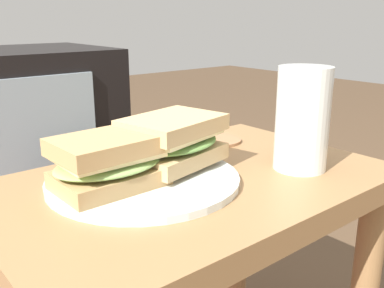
{
  "coord_description": "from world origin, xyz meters",
  "views": [
    {
      "loc": [
        -0.37,
        -0.44,
        0.68
      ],
      "look_at": [
        -0.0,
        0.0,
        0.51
      ],
      "focal_mm": 40.83,
      "sensor_mm": 36.0,
      "label": 1
    }
  ],
  "objects_px": {
    "sandwich_back": "(173,140)",
    "paper_bag": "(118,213)",
    "plate": "(144,179)",
    "beer_glass": "(302,120)",
    "sandwich_front": "(109,162)",
    "coaster": "(217,140)"
  },
  "relations": [
    {
      "from": "coaster",
      "to": "paper_bag",
      "type": "bearing_deg",
      "value": 88.37
    },
    {
      "from": "beer_glass",
      "to": "plate",
      "type": "bearing_deg",
      "value": 155.32
    },
    {
      "from": "plate",
      "to": "paper_bag",
      "type": "bearing_deg",
      "value": 64.86
    },
    {
      "from": "sandwich_front",
      "to": "sandwich_back",
      "type": "height_order",
      "value": "sandwich_back"
    },
    {
      "from": "coaster",
      "to": "beer_glass",
      "type": "bearing_deg",
      "value": -91.21
    },
    {
      "from": "plate",
      "to": "paper_bag",
      "type": "relative_size",
      "value": 0.76
    },
    {
      "from": "plate",
      "to": "sandwich_back",
      "type": "xyz_separation_m",
      "value": [
        0.05,
        0.0,
        0.05
      ]
    },
    {
      "from": "sandwich_back",
      "to": "coaster",
      "type": "relative_size",
      "value": 1.91
    },
    {
      "from": "sandwich_front",
      "to": "paper_bag",
      "type": "xyz_separation_m",
      "value": [
        0.28,
        0.49,
        -0.34
      ]
    },
    {
      "from": "paper_bag",
      "to": "coaster",
      "type": "bearing_deg",
      "value": -91.63
    },
    {
      "from": "sandwich_front",
      "to": "paper_bag",
      "type": "relative_size",
      "value": 0.42
    },
    {
      "from": "paper_bag",
      "to": "plate",
      "type": "bearing_deg",
      "value": -115.14
    },
    {
      "from": "sandwich_back",
      "to": "coaster",
      "type": "bearing_deg",
      "value": 26.83
    },
    {
      "from": "sandwich_front",
      "to": "paper_bag",
      "type": "bearing_deg",
      "value": 60.11
    },
    {
      "from": "plate",
      "to": "beer_glass",
      "type": "bearing_deg",
      "value": -24.68
    },
    {
      "from": "sandwich_front",
      "to": "coaster",
      "type": "distance_m",
      "value": 0.29
    },
    {
      "from": "paper_bag",
      "to": "beer_glass",
      "type": "bearing_deg",
      "value": -91.5
    },
    {
      "from": "plate",
      "to": "paper_bag",
      "type": "xyz_separation_m",
      "value": [
        0.23,
        0.48,
        -0.3
      ]
    },
    {
      "from": "sandwich_front",
      "to": "paper_bag",
      "type": "height_order",
      "value": "sandwich_front"
    },
    {
      "from": "plate",
      "to": "sandwich_front",
      "type": "relative_size",
      "value": 1.81
    },
    {
      "from": "plate",
      "to": "beer_glass",
      "type": "distance_m",
      "value": 0.24
    },
    {
      "from": "sandwich_back",
      "to": "paper_bag",
      "type": "height_order",
      "value": "sandwich_back"
    }
  ]
}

